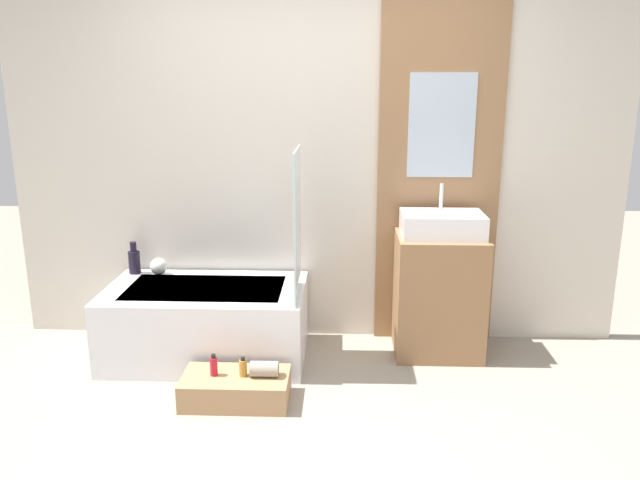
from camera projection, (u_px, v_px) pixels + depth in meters
ground_plane at (302, 460)px, 3.04m from camera, size 12.00×12.00×0.00m
wall_tiled_back at (316, 155)px, 4.24m from camera, size 4.20×0.06×2.60m
wall_wood_accent at (440, 155)px, 4.16m from camera, size 0.82×0.04×2.60m
bathtub at (207, 322)px, 4.12m from camera, size 1.29×0.76×0.48m
glass_shower_screen at (297, 224)px, 3.80m from camera, size 0.01×0.48×0.92m
wooden_step_bench at (236, 388)px, 3.58m from camera, size 0.61×0.33×0.16m
vanity_cabinet at (439, 295)px, 4.15m from camera, size 0.57×0.46×0.81m
sink at (442, 224)px, 4.02m from camera, size 0.53×0.35×0.33m
vase_tall_dark at (134, 261)px, 4.34m from camera, size 0.08×0.08×0.23m
vase_round_light at (159, 266)px, 4.32m from camera, size 0.12×0.12×0.12m
bottle_soap_primary at (214, 366)px, 3.55m from camera, size 0.04×0.04×0.13m
bottle_soap_secondary at (243, 367)px, 3.54m from camera, size 0.04×0.04×0.12m
towel_roll at (264, 369)px, 3.54m from camera, size 0.16×0.09×0.09m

